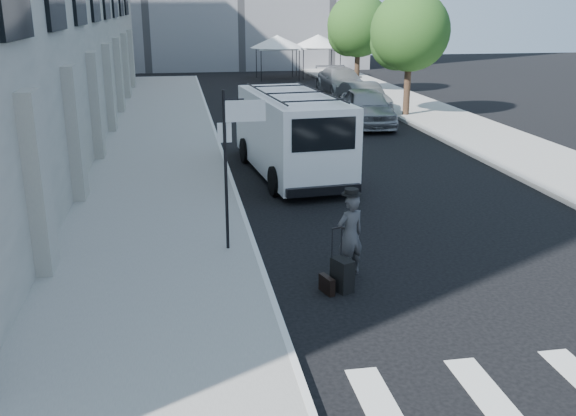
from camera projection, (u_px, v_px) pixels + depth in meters
name	position (u px, v px, depth m)	size (l,w,h in m)	color
ground	(384.00, 309.00, 11.77)	(120.00, 120.00, 0.00)	black
sidewalk_left	(161.00, 140.00, 26.08)	(4.50, 48.00, 0.15)	gray
sidewalk_right	(432.00, 115.00, 31.99)	(4.00, 56.00, 0.15)	gray
sign_pole	(236.00, 137.00, 13.59)	(1.03, 0.07, 3.50)	black
tree_near	(407.00, 34.00, 30.71)	(3.80, 3.83, 6.03)	black
tree_far	(356.00, 28.00, 39.16)	(3.80, 3.83, 6.03)	black
tent_left	(277.00, 42.00, 47.28)	(4.00, 4.00, 3.20)	black
tent_right	(318.00, 41.00, 48.27)	(4.00, 4.00, 3.20)	black
businessman	(350.00, 235.00, 13.02)	(0.63, 0.41, 1.72)	#3F3F41
briefcase	(327.00, 285.00, 12.37)	(0.12, 0.44, 0.34)	black
suitcase	(342.00, 275.00, 12.43)	(0.43, 0.52, 1.25)	black
cargo_van	(291.00, 134.00, 20.76)	(2.98, 7.18, 2.61)	white
parked_car_a	(367.00, 107.00, 29.30)	(2.03, 5.04, 1.72)	gray
parked_car_b	(363.00, 98.00, 32.87)	(1.62, 4.63, 1.53)	#4B4F52
parked_car_c	(341.00, 81.00, 39.50)	(2.28, 5.61, 1.63)	gray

